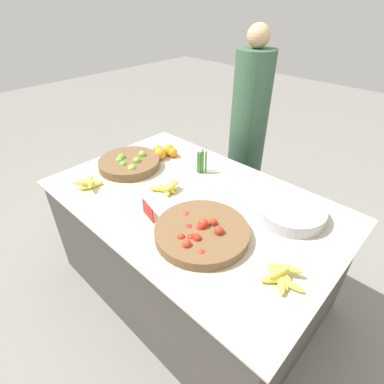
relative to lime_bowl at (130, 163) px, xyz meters
The scene contains 12 objects.
ground_plane 0.96m from the lime_bowl, ahead, with size 12.00×12.00×0.00m, color gray.
market_table 0.69m from the lime_bowl, ahead, with size 1.68×1.08×0.75m.
lime_bowl is the anchor object (origin of this frame).
tomato_basket 0.83m from the lime_bowl, 12.20° to the right, with size 0.46×0.46×0.09m.
orange_pile 0.27m from the lime_bowl, 78.20° to the left, with size 0.17×0.17×0.08m.
metal_bowl 1.08m from the lime_bowl, 14.11° to the left, with size 0.35×0.35×0.07m.
price_sign 0.57m from the lime_bowl, 26.88° to the right, with size 0.12×0.03×0.08m.
veg_bundle 0.49m from the lime_bowl, 35.74° to the left, with size 0.05×0.06×0.15m.
banana_bunch_front_center 0.40m from the lime_bowl, ahead, with size 0.16×0.16×0.06m.
banana_bunch_middle_right 1.24m from the lime_bowl, ahead, with size 0.18×0.16×0.06m.
banana_bunch_front_right 0.32m from the lime_bowl, 86.78° to the right, with size 0.18×0.17×0.06m.
vendor_person 0.98m from the lime_bowl, 71.87° to the left, with size 0.29×0.29×1.57m.
Camera 1 is at (0.96, -1.01, 1.76)m, focal length 28.00 mm.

